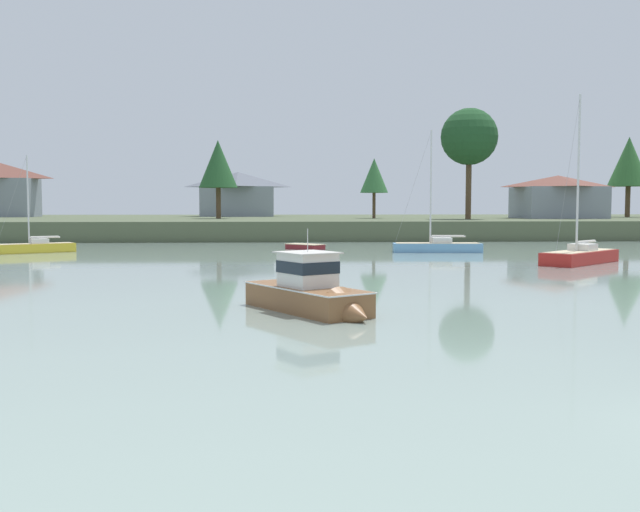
# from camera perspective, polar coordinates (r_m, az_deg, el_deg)

# --- Properties ---
(far_shore_bank) EXTENTS (228.52, 58.34, 2.20)m
(far_shore_bank) POSITION_cam_1_polar(r_m,az_deg,el_deg) (106.82, 1.41, 2.51)
(far_shore_bank) COLOR #4C563D
(far_shore_bank) RESTS_ON ground
(sailboat_skyblue) EXTENTS (7.54, 2.58, 10.77)m
(sailboat_skyblue) POSITION_cam_1_polar(r_m,az_deg,el_deg) (61.63, 9.28, 0.52)
(sailboat_skyblue) COLOR #669ECC
(sailboat_skyblue) RESTS_ON ground
(sailboat_yellow) EXTENTS (6.15, 4.53, 8.62)m
(sailboat_yellow) POSITION_cam_1_polar(r_m,az_deg,el_deg) (64.66, -21.60, 0.42)
(sailboat_yellow) COLOR gold
(sailboat_yellow) RESTS_ON ground
(cruiser_wood) EXTENTS (5.13, 6.74, 3.81)m
(cruiser_wood) POSITION_cam_1_polar(r_m,az_deg,el_deg) (26.62, -0.41, -3.48)
(cruiser_wood) COLOR brown
(cruiser_wood) RESTS_ON ground
(dinghy_maroon) EXTENTS (3.78, 3.65, 0.67)m
(dinghy_maroon) POSITION_cam_1_polar(r_m,az_deg,el_deg) (64.89, -1.19, 0.68)
(dinghy_maroon) COLOR maroon
(dinghy_maroon) RESTS_ON ground
(sailboat_red) EXTENTS (7.10, 6.79, 11.94)m
(sailboat_red) POSITION_cam_1_polar(r_m,az_deg,el_deg) (52.13, 19.92, -0.30)
(sailboat_red) COLOR #B2231E
(sailboat_red) RESTS_ON ground
(shore_tree_center_left) EXTENTS (3.78, 3.78, 8.07)m
(shore_tree_center_left) POSITION_cam_1_polar(r_m,az_deg,el_deg) (97.64, 4.31, 6.36)
(shore_tree_center_left) COLOR brown
(shore_tree_center_left) RESTS_ON far_shore_bank
(shore_tree_left_mid) EXTENTS (5.11, 5.11, 10.32)m
(shore_tree_left_mid) POSITION_cam_1_polar(r_m,az_deg,el_deg) (96.40, -8.08, 7.20)
(shore_tree_left_mid) COLOR brown
(shore_tree_left_mid) RESTS_ON far_shore_bank
(shore_tree_far_left) EXTENTS (5.96, 5.96, 11.86)m
(shore_tree_far_left) POSITION_cam_1_polar(r_m,az_deg,el_deg) (116.61, 23.28, 6.86)
(shore_tree_far_left) COLOR brown
(shore_tree_far_left) RESTS_ON far_shore_bank
(shore_tree_center_right) EXTENTS (7.19, 7.19, 14.04)m
(shore_tree_center_right) POSITION_cam_1_polar(r_m,az_deg,el_deg) (94.21, 11.74, 9.21)
(shore_tree_center_right) COLOR brown
(shore_tree_center_right) RESTS_ON far_shore_bank
(cottage_near_water) EXTENTS (11.47, 10.09, 5.80)m
(cottage_near_water) POSITION_cam_1_polar(r_m,az_deg,el_deg) (103.34, 18.33, 4.52)
(cottage_near_water) COLOR gray
(cottage_near_water) RESTS_ON far_shore_bank
(cottage_eastern) EXTENTS (12.22, 10.37, 7.05)m
(cottage_eastern) POSITION_cam_1_polar(r_m,az_deg,el_deg) (116.03, -6.51, 4.95)
(cottage_eastern) COLOR gray
(cottage_eastern) RESTS_ON far_shore_bank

